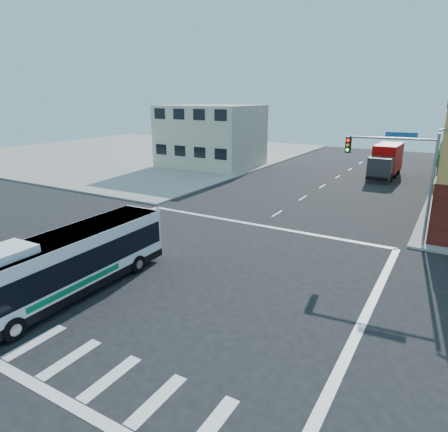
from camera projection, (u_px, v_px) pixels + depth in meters
The scene contains 7 objects.
ground at pixel (181, 272), 21.39m from camera, with size 120.00×120.00×0.00m, color black.
sidewalk_nw at pixel (137, 152), 67.29m from camera, with size 50.00×50.00×0.15m, color gray.
building_west at pixel (211, 136), 53.27m from camera, with size 12.06×10.06×8.00m.
signal_mast_ne at pixel (402, 166), 24.31m from camera, with size 7.91×1.13×8.07m.
transit_bus at pixel (66, 264), 18.42m from camera, with size 2.71×11.21×3.30m.
box_truck at pixel (386, 162), 46.02m from camera, with size 2.63×8.44×3.78m.
parked_car at pixel (444, 190), 36.99m from camera, with size 1.68×4.16×1.42m, color tan.
Camera 1 is at (11.97, -15.74, 9.01)m, focal length 32.00 mm.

